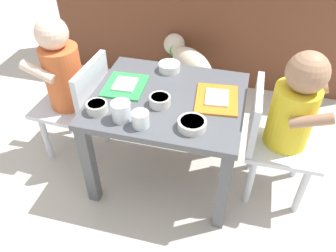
% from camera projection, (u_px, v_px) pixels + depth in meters
% --- Properties ---
extents(ground_plane, '(7.00, 7.00, 0.00)m').
position_uv_depth(ground_plane, '(168.00, 171.00, 1.59)').
color(ground_plane, beige).
extents(kitchen_cabinet_back, '(1.82, 0.35, 0.91)m').
position_uv_depth(kitchen_cabinet_back, '(209.00, 1.00, 2.01)').
color(kitchen_cabinet_back, brown).
rests_on(kitchen_cabinet_back, ground).
extents(dining_table, '(0.59, 0.51, 0.42)m').
position_uv_depth(dining_table, '(168.00, 112.00, 1.36)').
color(dining_table, '#515459').
rests_on(dining_table, ground).
extents(seated_child_left, '(0.30, 0.30, 0.68)m').
position_uv_depth(seated_child_left, '(66.00, 78.00, 1.43)').
color(seated_child_left, silver).
rests_on(seated_child_left, ground).
extents(seated_child_right, '(0.28, 0.28, 0.67)m').
position_uv_depth(seated_child_right, '(289.00, 113.00, 1.24)').
color(seated_child_right, silver).
rests_on(seated_child_right, ground).
extents(dog, '(0.37, 0.38, 0.32)m').
position_uv_depth(dog, '(188.00, 63.00, 1.93)').
color(dog, beige).
rests_on(dog, ground).
extents(food_tray_left, '(0.17, 0.19, 0.02)m').
position_uv_depth(food_tray_left, '(125.00, 85.00, 1.36)').
color(food_tray_left, green).
rests_on(food_tray_left, dining_table).
extents(food_tray_right, '(0.18, 0.21, 0.02)m').
position_uv_depth(food_tray_right, '(217.00, 99.00, 1.29)').
color(food_tray_right, orange).
rests_on(food_tray_right, dining_table).
extents(water_cup_left, '(0.07, 0.07, 0.07)m').
position_uv_depth(water_cup_left, '(121.00, 112.00, 1.19)').
color(water_cup_left, white).
rests_on(water_cup_left, dining_table).
extents(water_cup_right, '(0.06, 0.06, 0.06)m').
position_uv_depth(water_cup_right, '(141.00, 120.00, 1.16)').
color(water_cup_right, white).
rests_on(water_cup_right, dining_table).
extents(cereal_bowl_right_side, '(0.10, 0.10, 0.03)m').
position_uv_depth(cereal_bowl_right_side, '(192.00, 124.00, 1.16)').
color(cereal_bowl_right_side, silver).
rests_on(cereal_bowl_right_side, dining_table).
extents(veggie_bowl_near, '(0.09, 0.09, 0.03)m').
position_uv_depth(veggie_bowl_near, '(169.00, 67.00, 1.45)').
color(veggie_bowl_near, white).
rests_on(veggie_bowl_near, dining_table).
extents(cereal_bowl_left_side, '(0.08, 0.08, 0.04)m').
position_uv_depth(cereal_bowl_left_side, '(97.00, 107.00, 1.23)').
color(cereal_bowl_left_side, silver).
rests_on(cereal_bowl_left_side, dining_table).
extents(veggie_bowl_far, '(0.08, 0.08, 0.04)m').
position_uv_depth(veggie_bowl_far, '(160.00, 100.00, 1.26)').
color(veggie_bowl_far, silver).
rests_on(veggie_bowl_far, dining_table).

